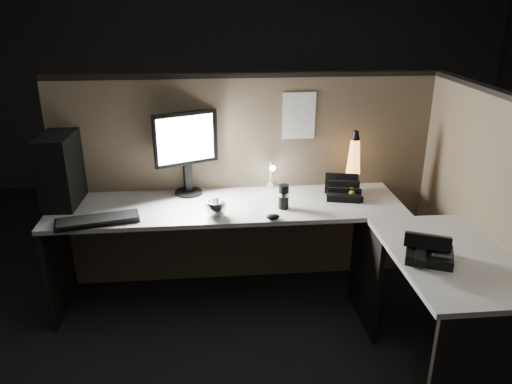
{
  "coord_description": "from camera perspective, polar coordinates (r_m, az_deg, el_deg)",
  "views": [
    {
      "loc": [
        -0.25,
        -2.42,
        2.01
      ],
      "look_at": [
        0.02,
        0.35,
        0.91
      ],
      "focal_mm": 35.0,
      "sensor_mm": 36.0,
      "label": 1
    }
  ],
  "objects": [
    {
      "name": "floor",
      "position": [
        3.16,
        0.32,
        -17.97
      ],
      "size": [
        6.0,
        6.0,
        0.0
      ],
      "primitive_type": "plane",
      "color": "black",
      "rests_on": "ground"
    },
    {
      "name": "room_shell",
      "position": [
        2.46,
        0.4,
        12.48
      ],
      "size": [
        6.0,
        6.0,
        6.0
      ],
      "color": "silver",
      "rests_on": "ground"
    },
    {
      "name": "partition_back",
      "position": [
        3.59,
        -1.14,
        1.04
      ],
      "size": [
        2.66,
        0.06,
        1.5
      ],
      "primitive_type": "cube",
      "color": "brown",
      "rests_on": "ground"
    },
    {
      "name": "partition_right",
      "position": [
        3.23,
        24.4,
        -3.43
      ],
      "size": [
        0.06,
        1.66,
        1.5
      ],
      "primitive_type": "cube",
      "color": "brown",
      "rests_on": "ground"
    },
    {
      "name": "desk",
      "position": [
        3.06,
        3.23,
        -6.28
      ],
      "size": [
        2.6,
        1.6,
        0.73
      ],
      "color": "beige",
      "rests_on": "ground"
    },
    {
      "name": "pc_tower",
      "position": [
        3.47,
        -21.29,
        2.55
      ],
      "size": [
        0.22,
        0.45,
        0.47
      ],
      "primitive_type": "cube",
      "rotation": [
        0.0,
        0.0,
        -0.04
      ],
      "color": "black",
      "rests_on": "desk"
    },
    {
      "name": "monitor",
      "position": [
        3.38,
        -7.98,
        5.31
      ],
      "size": [
        0.42,
        0.21,
        0.57
      ],
      "rotation": [
        0.0,
        0.0,
        0.4
      ],
      "color": "black",
      "rests_on": "desk"
    },
    {
      "name": "keyboard",
      "position": [
        3.16,
        -17.66,
        -3.12
      ],
      "size": [
        0.51,
        0.27,
        0.02
      ],
      "primitive_type": "cube",
      "rotation": [
        0.0,
        0.0,
        0.22
      ],
      "color": "black",
      "rests_on": "desk"
    },
    {
      "name": "mouse",
      "position": [
        3.06,
        1.95,
        -2.82
      ],
      "size": [
        0.09,
        0.06,
        0.03
      ],
      "primitive_type": "ellipsoid",
      "rotation": [
        0.0,
        0.0,
        0.02
      ],
      "color": "black",
      "rests_on": "desk"
    },
    {
      "name": "clip_lamp",
      "position": [
        3.47,
        1.77,
        2.08
      ],
      "size": [
        0.04,
        0.16,
        0.2
      ],
      "color": "silver",
      "rests_on": "desk"
    },
    {
      "name": "organizer",
      "position": [
        3.43,
        9.92,
        0.04
      ],
      "size": [
        0.26,
        0.24,
        0.17
      ],
      "rotation": [
        0.0,
        0.0,
        -0.23
      ],
      "color": "black",
      "rests_on": "desk"
    },
    {
      "name": "lava_lamp",
      "position": [
        3.49,
        11.06,
        2.83
      ],
      "size": [
        0.12,
        0.12,
        0.44
      ],
      "color": "black",
      "rests_on": "desk"
    },
    {
      "name": "travel_mug",
      "position": [
        3.19,
        3.17,
        -0.53
      ],
      "size": [
        0.07,
        0.07,
        0.16
      ],
      "primitive_type": "cylinder",
      "color": "black",
      "rests_on": "desk"
    },
    {
      "name": "steel_mug",
      "position": [
        3.1,
        -4.56,
        -1.89
      ],
      "size": [
        0.15,
        0.15,
        0.1
      ],
      "primitive_type": "imported",
      "rotation": [
        0.0,
        0.0,
        -0.22
      ],
      "color": "silver",
      "rests_on": "desk"
    },
    {
      "name": "figurine",
      "position": [
        3.41,
        10.87,
        0.02
      ],
      "size": [
        0.06,
        0.06,
        0.06
      ],
      "primitive_type": "sphere",
      "color": "yellow",
      "rests_on": "desk"
    },
    {
      "name": "pinned_paper",
      "position": [
        3.46,
        4.93,
        8.66
      ],
      "size": [
        0.23,
        0.0,
        0.32
      ],
      "primitive_type": "cube",
      "color": "white",
      "rests_on": "partition_back"
    },
    {
      "name": "desk_phone",
      "position": [
        2.75,
        19.06,
        -6.21
      ],
      "size": [
        0.29,
        0.29,
        0.14
      ],
      "rotation": [
        0.0,
        0.0,
        -0.42
      ],
      "color": "black",
      "rests_on": "desk"
    }
  ]
}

